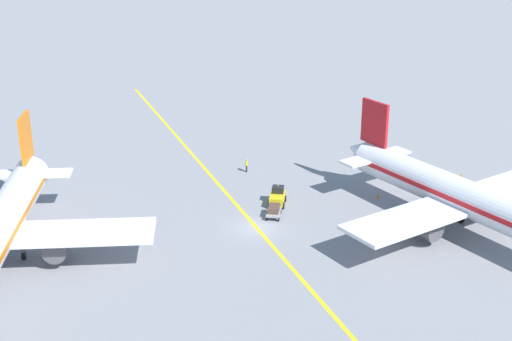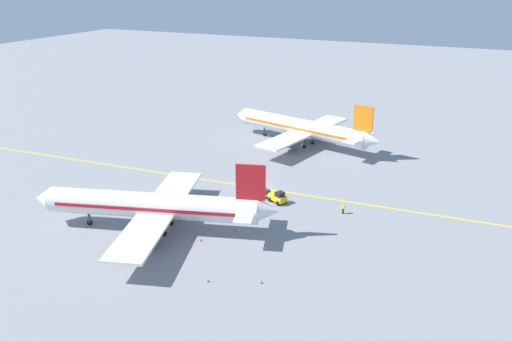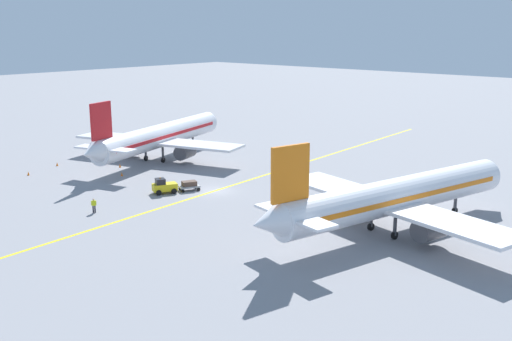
{
  "view_description": "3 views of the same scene",
  "coord_description": "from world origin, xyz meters",
  "px_view_note": "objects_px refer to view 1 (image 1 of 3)",
  "views": [
    {
      "loc": [
        20.09,
        63.09,
        31.92
      ],
      "look_at": [
        -1.06,
        -3.48,
        4.91
      ],
      "focal_mm": 50.0,
      "sensor_mm": 36.0,
      "label": 1
    },
    {
      "loc": [
        -71.06,
        -31.56,
        33.87
      ],
      "look_at": [
        -2.02,
        -0.27,
        3.98
      ],
      "focal_mm": 35.0,
      "sensor_mm": 36.0,
      "label": 2
    },
    {
      "loc": [
        52.71,
        -51.83,
        20.54
      ],
      "look_at": [
        3.79,
        3.69,
        2.63
      ],
      "focal_mm": 42.0,
      "sensor_mm": 36.0,
      "label": 3
    }
  ],
  "objects_px": {
    "traffic_cone_far_edge": "(420,161)",
    "traffic_cone_mid_apron": "(462,176)",
    "ground_crew_worker": "(247,165)",
    "airplane_at_gate": "(465,199)",
    "baggage_tug_white": "(277,197)",
    "baggage_cart_trailing": "(274,210)",
    "traffic_cone_near_nose": "(378,196)",
    "traffic_cone_by_wingtip": "(427,201)"
  },
  "relations": [
    {
      "from": "baggage_cart_trailing",
      "to": "traffic_cone_far_edge",
      "type": "bearing_deg",
      "value": -157.38
    },
    {
      "from": "baggage_tug_white",
      "to": "traffic_cone_by_wingtip",
      "type": "distance_m",
      "value": 16.64
    },
    {
      "from": "ground_crew_worker",
      "to": "traffic_cone_mid_apron",
      "type": "bearing_deg",
      "value": 158.07
    },
    {
      "from": "baggage_cart_trailing",
      "to": "ground_crew_worker",
      "type": "height_order",
      "value": "ground_crew_worker"
    },
    {
      "from": "airplane_at_gate",
      "to": "traffic_cone_near_nose",
      "type": "height_order",
      "value": "airplane_at_gate"
    },
    {
      "from": "baggage_tug_white",
      "to": "traffic_cone_mid_apron",
      "type": "height_order",
      "value": "baggage_tug_white"
    },
    {
      "from": "ground_crew_worker",
      "to": "traffic_cone_far_edge",
      "type": "distance_m",
      "value": 22.31
    },
    {
      "from": "baggage_cart_trailing",
      "to": "traffic_cone_far_edge",
      "type": "height_order",
      "value": "baggage_cart_trailing"
    },
    {
      "from": "traffic_cone_near_nose",
      "to": "traffic_cone_far_edge",
      "type": "distance_m",
      "value": 13.31
    },
    {
      "from": "traffic_cone_near_nose",
      "to": "baggage_cart_trailing",
      "type": "bearing_deg",
      "value": 4.98
    },
    {
      "from": "airplane_at_gate",
      "to": "ground_crew_worker",
      "type": "bearing_deg",
      "value": -55.09
    },
    {
      "from": "baggage_cart_trailing",
      "to": "airplane_at_gate",
      "type": "bearing_deg",
      "value": 151.28
    },
    {
      "from": "traffic_cone_far_edge",
      "to": "traffic_cone_mid_apron",
      "type": "bearing_deg",
      "value": 111.28
    },
    {
      "from": "traffic_cone_by_wingtip",
      "to": "traffic_cone_far_edge",
      "type": "relative_size",
      "value": 1.0
    },
    {
      "from": "traffic_cone_near_nose",
      "to": "ground_crew_worker",
      "type": "bearing_deg",
      "value": -46.6
    },
    {
      "from": "ground_crew_worker",
      "to": "baggage_cart_trailing",
      "type": "bearing_deg",
      "value": 85.45
    },
    {
      "from": "baggage_cart_trailing",
      "to": "traffic_cone_near_nose",
      "type": "distance_m",
      "value": 12.84
    },
    {
      "from": "airplane_at_gate",
      "to": "traffic_cone_mid_apron",
      "type": "distance_m",
      "value": 15.85
    },
    {
      "from": "baggage_tug_white",
      "to": "traffic_cone_near_nose",
      "type": "height_order",
      "value": "baggage_tug_white"
    },
    {
      "from": "traffic_cone_mid_apron",
      "to": "traffic_cone_far_edge",
      "type": "height_order",
      "value": "same"
    },
    {
      "from": "baggage_cart_trailing",
      "to": "traffic_cone_by_wingtip",
      "type": "height_order",
      "value": "baggage_cart_trailing"
    },
    {
      "from": "ground_crew_worker",
      "to": "traffic_cone_near_nose",
      "type": "height_order",
      "value": "ground_crew_worker"
    },
    {
      "from": "ground_crew_worker",
      "to": "traffic_cone_mid_apron",
      "type": "relative_size",
      "value": 3.05
    },
    {
      "from": "baggage_cart_trailing",
      "to": "traffic_cone_far_edge",
      "type": "xyz_separation_m",
      "value": [
        -23.04,
        -9.6,
        -0.49
      ]
    },
    {
      "from": "baggage_cart_trailing",
      "to": "traffic_cone_mid_apron",
      "type": "distance_m",
      "value": 25.6
    },
    {
      "from": "airplane_at_gate",
      "to": "baggage_tug_white",
      "type": "height_order",
      "value": "airplane_at_gate"
    },
    {
      "from": "traffic_cone_far_edge",
      "to": "ground_crew_worker",
      "type": "bearing_deg",
      "value": -10.06
    },
    {
      "from": "traffic_cone_mid_apron",
      "to": "traffic_cone_far_edge",
      "type": "xyz_separation_m",
      "value": [
        2.28,
        -5.86,
        0.0
      ]
    },
    {
      "from": "baggage_tug_white",
      "to": "ground_crew_worker",
      "type": "height_order",
      "value": "baggage_tug_white"
    },
    {
      "from": "traffic_cone_far_edge",
      "to": "traffic_cone_near_nose",
      "type": "bearing_deg",
      "value": 39.61
    },
    {
      "from": "airplane_at_gate",
      "to": "traffic_cone_far_edge",
      "type": "xyz_separation_m",
      "value": [
        -6.05,
        -18.9,
        -3.43
      ]
    },
    {
      "from": "traffic_cone_by_wingtip",
      "to": "traffic_cone_far_edge",
      "type": "height_order",
      "value": "same"
    },
    {
      "from": "baggage_tug_white",
      "to": "traffic_cone_by_wingtip",
      "type": "relative_size",
      "value": 6.1
    },
    {
      "from": "baggage_cart_trailing",
      "to": "traffic_cone_near_nose",
      "type": "bearing_deg",
      "value": -175.02
    },
    {
      "from": "airplane_at_gate",
      "to": "baggage_cart_trailing",
      "type": "xyz_separation_m",
      "value": [
        16.98,
        -9.31,
        -2.95
      ]
    },
    {
      "from": "baggage_tug_white",
      "to": "baggage_cart_trailing",
      "type": "bearing_deg",
      "value": 64.17
    },
    {
      "from": "baggage_cart_trailing",
      "to": "traffic_cone_near_nose",
      "type": "relative_size",
      "value": 5.36
    },
    {
      "from": "traffic_cone_mid_apron",
      "to": "baggage_tug_white",
      "type": "bearing_deg",
      "value": 1.84
    },
    {
      "from": "traffic_cone_by_wingtip",
      "to": "airplane_at_gate",
      "type": "bearing_deg",
      "value": 87.27
    },
    {
      "from": "baggage_tug_white",
      "to": "baggage_cart_trailing",
      "type": "xyz_separation_m",
      "value": [
        1.44,
        2.97,
        -0.14
      ]
    },
    {
      "from": "baggage_tug_white",
      "to": "traffic_cone_near_nose",
      "type": "distance_m",
      "value": 11.51
    },
    {
      "from": "baggage_tug_white",
      "to": "traffic_cone_far_edge",
      "type": "bearing_deg",
      "value": -162.93
    }
  ]
}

